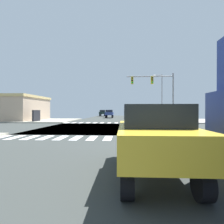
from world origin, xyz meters
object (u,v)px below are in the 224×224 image
traffic_signal_mast (155,86)px  bank_building (5,108)px  street_lamp (161,93)px  sedan_leading_4 (109,113)px  sedan_nearside_1 (103,112)px  sedan_crossing_3 (153,134)px

traffic_signal_mast → bank_building: traffic_signal_mast is taller
street_lamp → bank_building: 27.53m
traffic_signal_mast → sedan_leading_4: size_ratio=1.60×
sedan_nearside_1 → sedan_leading_4: (3.00, -13.04, 0.00)m
street_lamp → bank_building: bearing=-173.5°
sedan_leading_4 → traffic_signal_mast: bearing=113.7°
traffic_signal_mast → street_lamp: bearing=74.0°
street_lamp → sedan_leading_4: street_lamp is taller
sedan_leading_4 → sedan_nearside_1: bearing=-77.0°
traffic_signal_mast → sedan_leading_4: bearing=113.7°
sedan_nearside_1 → sedan_crossing_3: same height
traffic_signal_mast → sedan_leading_4: 19.43m
sedan_nearside_1 → street_lamp: bearing=120.1°
sedan_nearside_1 → sedan_leading_4: bearing=103.0°
street_lamp → sedan_crossing_3: size_ratio=1.91×
traffic_signal_mast → sedan_crossing_3: traffic_signal_mast is taller
street_lamp → sedan_crossing_3: (-5.95, -29.40, -3.79)m
bank_building → sedan_leading_4: 21.30m
traffic_signal_mast → bank_building: bearing=168.7°
street_lamp → bank_building: (-27.21, -3.11, -2.79)m
traffic_signal_mast → sedan_nearside_1: (-10.64, 30.46, -3.95)m
sedan_nearside_1 → sedan_crossing_3: bearing=97.7°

